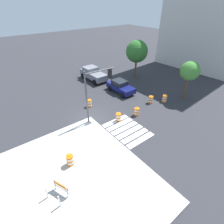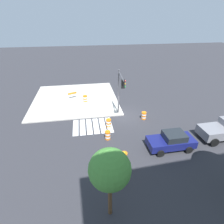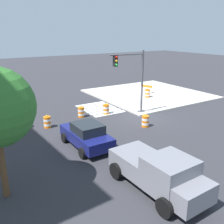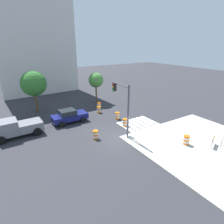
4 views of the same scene
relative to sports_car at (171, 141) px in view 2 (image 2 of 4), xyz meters
The scene contains 13 objects.
ground_plane 7.37m from the sports_car, 66.33° to the right, with size 120.00×120.00×0.00m, color #2D2D33.
sidewalk_corner 15.55m from the sports_car, 54.87° to the right, with size 12.00×12.00×0.15m, color #BCB7AD.
crosswalk_stripes 8.54m from the sports_car, 35.25° to the right, with size 4.35×3.20×0.02m.
sports_car is the anchor object (origin of this frame).
traffic_barrel_near_corner 6.93m from the sports_car, 41.62° to the right, with size 0.56×0.56×1.02m.
traffic_barrel_crosswalk_end 5.59m from the sports_car, 81.88° to the right, with size 0.56×0.56×1.02m.
traffic_barrel_median_near 6.08m from the sports_car, 22.45° to the right, with size 0.56×0.56×1.02m.
traffic_barrel_median_far 4.82m from the sports_car, 12.20° to the left, with size 0.56×0.56×1.02m.
traffic_barrel_far_curb 6.17m from the sports_car, 25.32° to the left, with size 0.56×0.56×1.02m.
traffic_barrel_on_sidewalk 13.61m from the sports_car, 56.49° to the right, with size 0.56×0.56×1.02m.
construction_barricade 16.04m from the sports_car, 54.16° to the right, with size 1.44×1.18×1.00m.
traffic_light_pole 7.78m from the sports_car, 59.82° to the right, with size 0.48×3.29×5.50m.
street_tree_streetside_near 8.92m from the sports_car, 38.98° to the left, with size 2.33×2.33×4.93m.
Camera 2 is at (4.62, 18.81, 10.95)m, focal length 28.66 mm.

